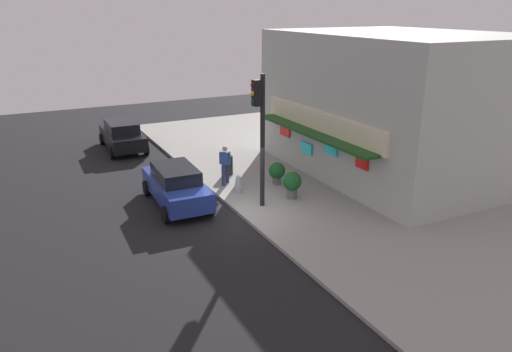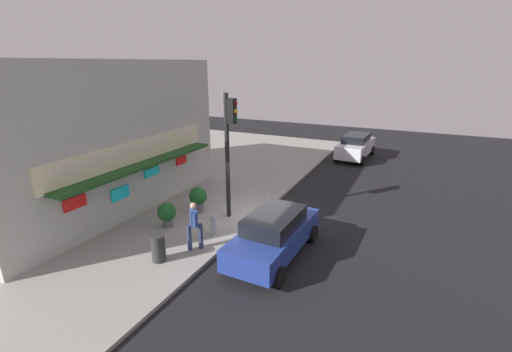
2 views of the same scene
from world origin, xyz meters
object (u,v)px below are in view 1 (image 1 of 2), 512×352
Objects in this scene: traffic_light at (260,124)px; parked_car_blue at (176,185)px; pedestrian at (225,163)px; potted_plant_by_window at (292,183)px; potted_plant_by_doorway at (277,171)px; fire_hydrant at (238,184)px; trash_can at (228,165)px; parked_car_black at (122,135)px.

traffic_light is 4.23m from parked_car_blue.
traffic_light reaches higher than pedestrian.
potted_plant_by_window is 0.25× the size of parked_car_blue.
potted_plant_by_doorway is at bearing 171.11° from potted_plant_by_window.
pedestrian is 3.27m from potted_plant_by_window.
trash_can reaches higher than fire_hydrant.
potted_plant_by_doorway is (0.99, 2.03, -0.38)m from pedestrian.
potted_plant_by_doorway is (2.14, 1.40, 0.12)m from trash_can.
parked_car_black reaches higher than potted_plant_by_window.
parked_car_blue is (0.99, -2.55, -0.26)m from pedestrian.
traffic_light reaches higher than parked_car_black.
trash_can is (-2.39, 0.59, 0.08)m from fire_hydrant.
trash_can is 7.67m from parked_car_black.
traffic_light is 1.15× the size of parked_car_blue.
parked_car_blue is (-0.24, -2.59, 0.31)m from fire_hydrant.
pedestrian is 8.50m from parked_car_black.
traffic_light is 1.15× the size of parked_car_black.
potted_plant_by_window is at bearing 95.18° from traffic_light.
traffic_light is at bearing 14.77° from parked_car_black.
potted_plant_by_window is at bearing 32.54° from pedestrian.
potted_plant_by_window reaches higher than trash_can.
traffic_light reaches higher than fire_hydrant.
parked_car_black is at bearing -163.72° from fire_hydrant.
trash_can is at bearing 174.12° from traffic_light.
parked_car_blue reaches higher than trash_can.
pedestrian is (-2.89, -0.22, -2.32)m from traffic_light.
fire_hydrant is at bearing 2.05° from pedestrian.
traffic_light is 5.21× the size of potted_plant_by_doorway.
parked_car_black reaches higher than fire_hydrant.
trash_can is 3.84m from parked_car_blue.
parked_car_black is at bearing -157.74° from potted_plant_by_window.
potted_plant_by_doorway is 10.21m from parked_car_black.
fire_hydrant is 0.17× the size of parked_car_black.
potted_plant_by_doorway is at bearing 27.43° from parked_car_black.
fire_hydrant is 2.01m from potted_plant_by_doorway.
parked_car_black reaches higher than potted_plant_by_doorway.
potted_plant_by_window is 11.69m from parked_car_black.
parked_car_blue is at bearing -68.67° from pedestrian.
traffic_light is at bearing 5.91° from fire_hydrant.
trash_can is 0.20× the size of parked_car_black.
potted_plant_by_window reaches higher than potted_plant_by_doorway.
parked_car_blue is at bearing -95.40° from fire_hydrant.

